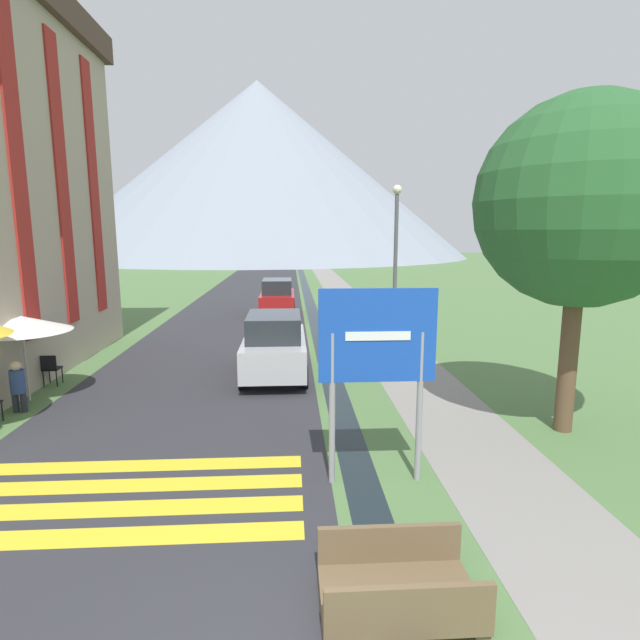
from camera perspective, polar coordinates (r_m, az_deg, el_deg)
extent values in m
plane|color=#517542|center=(23.71, -3.53, 0.08)|extent=(160.00, 160.00, 0.00)
cube|color=#2D2D33|center=(33.70, -7.78, 2.94)|extent=(6.40, 60.00, 0.01)
cube|color=gray|center=(33.79, 2.60, 3.04)|extent=(2.20, 60.00, 0.01)
cube|color=black|center=(33.63, -1.47, 3.01)|extent=(0.60, 60.00, 0.00)
cube|color=yellow|center=(7.88, -23.64, -21.78)|extent=(5.44, 0.44, 0.01)
cube|color=yellow|center=(8.44, -21.93, -19.39)|extent=(5.44, 0.44, 0.01)
cube|color=yellow|center=(9.03, -20.48, -17.28)|extent=(5.44, 0.44, 0.01)
cube|color=yellow|center=(9.63, -19.23, -15.43)|extent=(5.44, 0.44, 0.01)
cone|color=gray|center=(92.25, -7.02, 16.61)|extent=(72.05, 72.05, 29.85)
cube|color=maroon|center=(14.61, -31.25, 14.22)|extent=(0.06, 0.70, 8.24)
cube|color=maroon|center=(16.78, -27.38, 13.80)|extent=(0.06, 0.70, 8.24)
cube|color=maroon|center=(19.00, -24.41, 13.44)|extent=(0.06, 0.70, 8.24)
cylinder|color=gray|center=(8.11, 1.39, -10.17)|extent=(0.10, 0.10, 2.51)
cylinder|color=gray|center=(8.35, 11.30, -9.78)|extent=(0.10, 0.10, 2.51)
cube|color=#1947B7|center=(7.85, 6.61, -1.78)|extent=(1.86, 0.05, 1.49)
cube|color=white|center=(7.82, 6.65, -1.83)|extent=(1.03, 0.02, 0.14)
cube|color=brown|center=(6.27, 8.89, -28.67)|extent=(1.70, 1.10, 0.12)
cube|color=brown|center=(5.71, 10.22, -29.56)|extent=(1.70, 0.08, 0.45)
cube|color=brown|center=(6.50, 7.92, -23.94)|extent=(1.70, 0.08, 0.45)
cube|color=brown|center=(6.24, 0.86, -29.94)|extent=(0.16, 0.99, 0.08)
cube|color=brown|center=(6.51, 16.41, -28.40)|extent=(0.16, 0.99, 0.08)
cube|color=#B2B2B7|center=(14.27, -5.20, -3.58)|extent=(1.71, 3.87, 0.84)
cube|color=#23282D|center=(13.92, -5.28, -0.72)|extent=(1.46, 2.13, 0.68)
cylinder|color=black|center=(15.58, -8.06, -4.07)|extent=(0.18, 0.60, 0.60)
cylinder|color=black|center=(15.53, -2.03, -4.02)|extent=(0.18, 0.60, 0.60)
cylinder|color=black|center=(13.27, -8.88, -6.57)|extent=(0.18, 0.60, 0.60)
cylinder|color=black|center=(13.21, -1.76, -6.53)|extent=(0.18, 0.60, 0.60)
cube|color=#A31919|center=(24.70, -4.88, 2.15)|extent=(1.64, 3.84, 0.84)
cube|color=#23282D|center=(24.42, -4.92, 3.86)|extent=(1.39, 2.11, 0.68)
cylinder|color=black|center=(25.97, -6.52, 1.57)|extent=(0.18, 0.60, 0.60)
cylinder|color=black|center=(25.93, -3.09, 1.61)|extent=(0.18, 0.60, 0.60)
cylinder|color=black|center=(23.62, -6.83, 0.73)|extent=(0.18, 0.60, 0.60)
cylinder|color=black|center=(23.58, -3.05, 0.77)|extent=(0.18, 0.60, 0.60)
cube|color=black|center=(14.26, -31.70, -6.18)|extent=(0.40, 0.40, 0.04)
cube|color=black|center=(14.06, -32.12, -5.59)|extent=(0.40, 0.04, 0.40)
cylinder|color=black|center=(14.54, -31.90, -6.83)|extent=(0.03, 0.03, 0.45)
cylinder|color=black|center=(14.39, -30.70, -6.89)|extent=(0.03, 0.03, 0.45)
cylinder|color=black|center=(14.26, -32.54, -7.20)|extent=(0.03, 0.03, 0.45)
cylinder|color=black|center=(14.10, -31.33, -7.27)|extent=(0.03, 0.03, 0.45)
cylinder|color=black|center=(13.00, -32.56, -8.76)|extent=(0.03, 0.03, 0.45)
cube|color=black|center=(15.25, -28.27, -4.91)|extent=(0.40, 0.40, 0.04)
cube|color=black|center=(15.05, -28.62, -4.34)|extent=(0.40, 0.04, 0.40)
cylinder|color=black|center=(15.53, -28.52, -5.54)|extent=(0.03, 0.03, 0.45)
cylinder|color=black|center=(15.39, -27.37, -5.58)|extent=(0.03, 0.03, 0.45)
cylinder|color=black|center=(15.23, -29.05, -5.87)|extent=(0.03, 0.03, 0.45)
cylinder|color=black|center=(15.09, -27.88, -5.91)|extent=(0.03, 0.03, 0.45)
cylinder|color=#B7B2A8|center=(14.03, -30.60, -4.00)|extent=(0.06, 0.06, 2.00)
cone|color=silver|center=(13.87, -30.93, -0.37)|extent=(2.22, 2.22, 0.37)
cylinder|color=#282833|center=(13.45, -31.44, -8.04)|extent=(0.14, 0.14, 0.46)
cylinder|color=#282833|center=(13.36, -30.76, -8.08)|extent=(0.14, 0.14, 0.46)
cylinder|color=navy|center=(13.27, -31.29, -6.02)|extent=(0.32, 0.32, 0.53)
sphere|color=beige|center=(13.19, -31.43, -4.50)|extent=(0.22, 0.22, 0.22)
cylinder|color=#515156|center=(15.65, 8.56, 4.54)|extent=(0.12, 0.12, 5.21)
sphere|color=silver|center=(15.64, 8.82, 14.52)|extent=(0.28, 0.28, 0.28)
cylinder|color=brown|center=(11.34, 26.48, -4.37)|extent=(0.36, 0.36, 2.89)
sphere|color=#285B2D|center=(11.06, 27.77, 11.82)|extent=(4.08, 4.08, 4.08)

